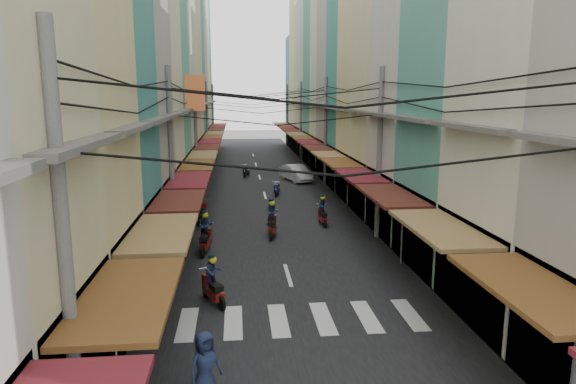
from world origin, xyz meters
TOP-DOWN VIEW (x-y plane):
  - ground at (0.00, 0.00)m, footprint 160.00×160.00m
  - road at (0.00, 20.00)m, footprint 10.00×80.00m
  - sidewalk_left at (-6.50, 20.00)m, footprint 3.00×80.00m
  - sidewalk_right at (6.50, 20.00)m, footprint 3.00×80.00m
  - crosswalk at (-0.00, -6.00)m, footprint 7.55×2.40m
  - building_row_left at (-7.92, 16.56)m, footprint 7.80×67.67m
  - building_row_right at (7.92, 16.45)m, footprint 7.80×68.98m
  - utility_poles at (0.00, 15.01)m, footprint 10.20×66.13m
  - white_car at (2.88, 19.83)m, footprint 4.95×3.16m
  - bicycle at (5.93, 2.97)m, footprint 1.53×0.74m
  - moving_scooters at (-1.29, 4.72)m, footprint 6.86×28.77m
  - parked_scooters at (3.92, -4.41)m, footprint 12.87×12.48m
  - pedestrians at (-3.94, -0.21)m, footprint 13.31×19.17m
  - market_umbrella at (6.29, -6.90)m, footprint 2.23×2.23m
  - traffic_sign at (4.78, -1.08)m, footprint 0.10×0.66m

SIDE VIEW (x-z plane):
  - ground at x=0.00m, z-range 0.00..0.00m
  - white_car at x=2.88m, z-range -0.81..0.81m
  - bicycle at x=5.93m, z-range -0.51..0.51m
  - road at x=0.00m, z-range 0.00..0.02m
  - crosswalk at x=0.00m, z-range 0.02..0.03m
  - sidewalk_left at x=-6.50m, z-range 0.00..0.06m
  - sidewalk_right at x=6.50m, z-range 0.00..0.06m
  - parked_scooters at x=3.92m, z-range -0.03..0.95m
  - moving_scooters at x=-1.29m, z-range -0.42..1.49m
  - pedestrians at x=-3.94m, z-range -0.07..2.16m
  - market_umbrella at x=6.29m, z-range 0.90..3.25m
  - traffic_sign at x=4.78m, z-range 0.69..3.69m
  - utility_poles at x=0.00m, z-range 2.49..10.69m
  - building_row_right at x=7.92m, z-range -1.89..20.71m
  - building_row_left at x=-7.92m, z-range -2.07..21.63m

